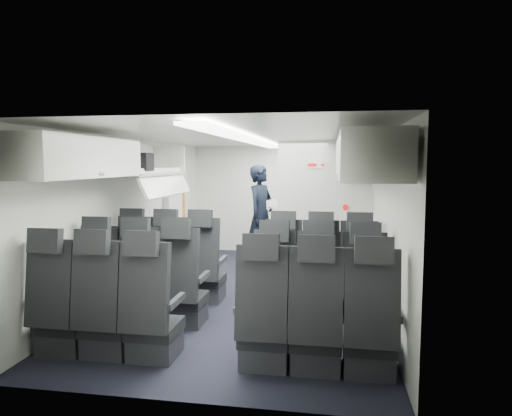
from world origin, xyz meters
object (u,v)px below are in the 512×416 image
(seat_row_front, at_px, (244,273))
(flight_attendant, at_px, (261,215))
(boarding_door, at_px, (176,211))
(carry_on_bag, at_px, (136,162))
(seat_row_rear, at_px, (206,321))
(seat_row_mid, at_px, (229,293))
(galley_unit, at_px, (324,208))

(seat_row_front, height_order, flight_attendant, flight_attendant)
(boarding_door, height_order, carry_on_bag, carry_on_bag)
(seat_row_front, distance_m, flight_attendant, 2.41)
(seat_row_rear, bearing_deg, boarding_door, 112.87)
(seat_row_rear, height_order, flight_attendant, flight_attendant)
(seat_row_front, relative_size, carry_on_bag, 8.69)
(seat_row_mid, xyz_separation_m, carry_on_bag, (-1.38, 0.77, 1.42))
(boarding_door, relative_size, carry_on_bag, 4.85)
(seat_row_mid, bearing_deg, galley_unit, 77.12)
(seat_row_front, relative_size, seat_row_rear, 1.00)
(seat_row_mid, xyz_separation_m, boarding_door, (-1.64, 2.99, 0.55))
(seat_row_mid, distance_m, galley_unit, 4.30)
(seat_row_mid, bearing_deg, seat_row_front, 90.00)
(seat_row_front, relative_size, galley_unit, 1.75)
(carry_on_bag, bearing_deg, seat_row_rear, -51.77)
(boarding_door, distance_m, carry_on_bag, 2.39)
(seat_row_mid, bearing_deg, carry_on_bag, 150.64)
(seat_row_front, xyz_separation_m, seat_row_rear, (0.00, -1.80, 0.00))
(seat_row_mid, relative_size, boarding_door, 1.79)
(seat_row_front, bearing_deg, carry_on_bag, -174.75)
(boarding_door, bearing_deg, seat_row_mid, -61.23)
(flight_attendant, bearing_deg, galley_unit, -27.78)
(seat_row_front, distance_m, seat_row_rear, 1.80)
(seat_row_front, height_order, boarding_door, boarding_door)
(seat_row_rear, xyz_separation_m, carry_on_bag, (-1.38, 1.67, 1.42))
(seat_row_front, xyz_separation_m, flight_attendant, (-0.14, 2.36, 0.48))
(seat_row_mid, relative_size, carry_on_bag, 8.69)
(carry_on_bag, bearing_deg, seat_row_front, 4.07)
(seat_row_mid, height_order, carry_on_bag, carry_on_bag)
(galley_unit, bearing_deg, carry_on_bag, -124.53)
(seat_row_mid, xyz_separation_m, galley_unit, (0.95, 4.15, 0.55))
(carry_on_bag, bearing_deg, flight_attendant, 62.42)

